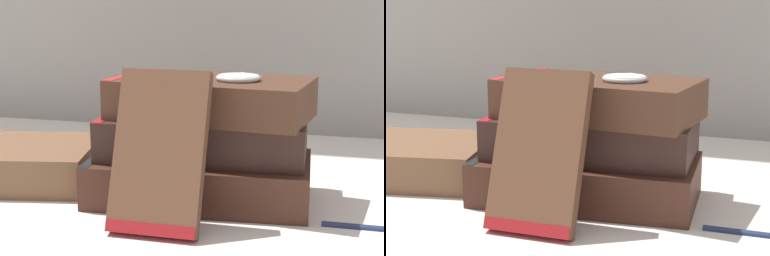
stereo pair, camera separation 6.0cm
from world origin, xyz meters
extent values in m
plane|color=silver|center=(0.00, 0.00, 0.00)|extent=(3.00, 3.00, 0.00)
cube|color=#422319|center=(0.03, 0.04, 0.02)|extent=(0.25, 0.15, 0.05)
cube|color=black|center=(-0.09, 0.03, 0.02)|extent=(0.02, 0.13, 0.05)
cube|color=#331E19|center=(0.03, 0.05, 0.07)|extent=(0.24, 0.14, 0.05)
cube|color=maroon|center=(-0.08, 0.04, 0.07)|extent=(0.02, 0.12, 0.05)
cube|color=#4C2D1E|center=(0.04, 0.05, 0.12)|extent=(0.23, 0.14, 0.04)
cube|color=#B22323|center=(-0.06, 0.06, 0.12)|extent=(0.02, 0.12, 0.04)
cube|color=brown|center=(-0.21, 0.05, 0.02)|extent=(0.22, 0.19, 0.05)
cube|color=brown|center=(0.01, -0.06, 0.08)|extent=(0.09, 0.07, 0.16)
cube|color=maroon|center=(0.01, -0.09, 0.01)|extent=(0.09, 0.02, 0.02)
cylinder|color=white|center=(0.07, 0.04, 0.14)|extent=(0.04, 0.04, 0.01)
torus|color=silver|center=(0.07, 0.04, 0.14)|extent=(0.05, 0.05, 0.01)
sphere|color=silver|center=(0.07, 0.06, 0.14)|extent=(0.01, 0.01, 0.01)
torus|color=#4C3828|center=(-0.07, 0.20, 0.00)|extent=(0.04, 0.04, 0.00)
torus|color=#4C3828|center=(-0.01, 0.20, 0.00)|extent=(0.04, 0.04, 0.00)
cylinder|color=#4C3828|center=(-0.04, 0.20, 0.00)|extent=(0.02, 0.00, 0.00)
camera|label=1|loc=(0.20, -0.64, 0.23)|focal=60.00mm
camera|label=2|loc=(0.26, -0.62, 0.23)|focal=60.00mm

